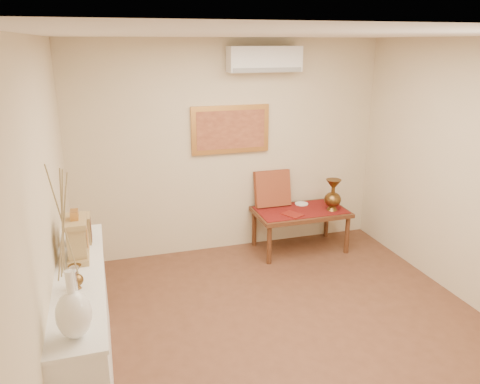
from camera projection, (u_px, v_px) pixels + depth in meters
name	position (u px, v px, depth m)	size (l,w,h in m)	color
floor	(297.00, 342.00, 4.33)	(4.50, 4.50, 0.00)	brown
ceiling	(311.00, 35.00, 3.50)	(4.50, 4.50, 0.00)	white
wall_back	(230.00, 149.00, 5.96)	(4.00, 0.02, 2.70)	beige
wall_left	(48.00, 231.00, 3.36)	(0.02, 4.50, 2.70)	beige
white_vase	(66.00, 253.00, 2.61)	(0.21, 0.21, 1.09)	white
candlestick	(76.00, 283.00, 3.16)	(0.11, 0.11, 0.23)	silver
brass_urn_small	(75.00, 274.00, 3.28)	(0.10, 0.10, 0.23)	brown
table_cloth	(301.00, 210.00, 6.10)	(1.14, 0.59, 0.01)	maroon
brass_urn_tall	(333.00, 192.00, 6.02)	(0.22, 0.22, 0.50)	brown
plate	(301.00, 204.00, 6.31)	(0.18, 0.18, 0.01)	white
menu	(292.00, 214.00, 5.92)	(0.18, 0.25, 0.01)	maroon
cushion	(272.00, 188.00, 6.19)	(0.48, 0.10, 0.48)	maroon
display_ledge	(85.00, 330.00, 3.67)	(0.37, 2.02, 0.98)	white
mantel_clock	(77.00, 238.00, 3.73)	(0.17, 0.36, 0.41)	tan
wooden_chest	(82.00, 229.00, 4.05)	(0.16, 0.21, 0.24)	tan
low_table	(300.00, 215.00, 6.13)	(1.20, 0.70, 0.55)	#532C19
painting	(231.00, 129.00, 5.86)	(1.00, 0.06, 0.60)	#C0823D
ac_unit	(264.00, 59.00, 5.62)	(0.90, 0.25, 0.30)	white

